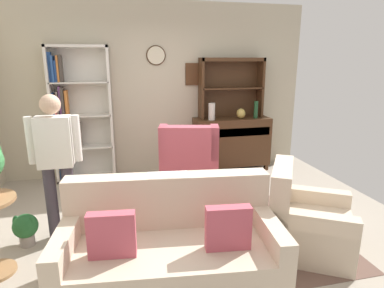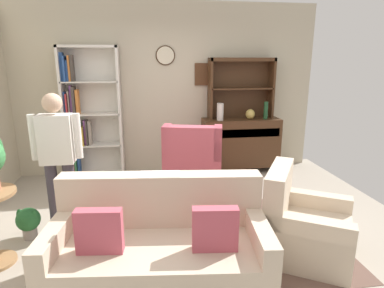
% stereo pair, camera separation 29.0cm
% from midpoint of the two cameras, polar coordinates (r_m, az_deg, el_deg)
% --- Properties ---
extents(ground_plane, '(5.40, 4.60, 0.02)m').
position_cam_midpoint_polar(ground_plane, '(3.85, 1.17, -14.83)').
color(ground_plane, '#9E9384').
extents(wall_back, '(5.00, 0.09, 2.80)m').
position_cam_midpoint_polar(wall_back, '(5.48, -2.55, 9.65)').
color(wall_back, '#BCB299').
rests_on(wall_back, ground_plane).
extents(area_rug, '(2.73, 1.85, 0.01)m').
position_cam_midpoint_polar(area_rug, '(3.62, 5.26, -16.66)').
color(area_rug, brown).
rests_on(area_rug, ground_plane).
extents(bookshelf, '(0.90, 0.30, 2.10)m').
position_cam_midpoint_polar(bookshelf, '(5.36, -16.62, 4.86)').
color(bookshelf, silver).
rests_on(bookshelf, ground_plane).
extents(sideboard, '(1.30, 0.45, 0.92)m').
position_cam_midpoint_polar(sideboard, '(5.62, 10.04, 0.30)').
color(sideboard, '#422816').
rests_on(sideboard, ground_plane).
extents(sideboard_hutch, '(1.10, 0.26, 1.00)m').
position_cam_midpoint_polar(sideboard_hutch, '(5.56, 10.17, 11.12)').
color(sideboard_hutch, '#422816').
rests_on(sideboard_hutch, sideboard).
extents(vase_tall, '(0.11, 0.11, 0.28)m').
position_cam_midpoint_polar(vase_tall, '(5.32, 6.58, 5.69)').
color(vase_tall, beige).
rests_on(vase_tall, sideboard).
extents(vase_round, '(0.15, 0.15, 0.17)m').
position_cam_midpoint_polar(vase_round, '(5.50, 11.78, 5.19)').
color(vase_round, tan).
rests_on(vase_round, sideboard).
extents(bottle_wine, '(0.07, 0.07, 0.29)m').
position_cam_midpoint_polar(bottle_wine, '(5.57, 14.42, 5.78)').
color(bottle_wine, '#194223').
rests_on(bottle_wine, sideboard).
extents(couch_floral, '(1.88, 1.05, 0.90)m').
position_cam_midpoint_polar(couch_floral, '(2.89, -2.73, -18.31)').
color(couch_floral, beige).
rests_on(couch_floral, ground_plane).
extents(armchair_floral, '(1.06, 1.05, 0.88)m').
position_cam_midpoint_polar(armchair_floral, '(3.47, 21.38, -13.75)').
color(armchair_floral, beige).
rests_on(armchair_floral, ground_plane).
extents(wingback_chair, '(0.95, 0.96, 1.05)m').
position_cam_midpoint_polar(wingback_chair, '(4.54, 2.07, -4.60)').
color(wingback_chair, '#B74C5B').
rests_on(wingback_chair, ground_plane).
extents(potted_plant_small, '(0.25, 0.25, 0.35)m').
position_cam_midpoint_polar(potted_plant_small, '(3.91, -25.13, -12.27)').
color(potted_plant_small, gray).
rests_on(potted_plant_small, ground_plane).
extents(person_reading, '(0.52, 0.20, 1.56)m').
position_cam_midpoint_polar(person_reading, '(3.64, -20.62, -1.84)').
color(person_reading, '#38333D').
rests_on(person_reading, ground_plane).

